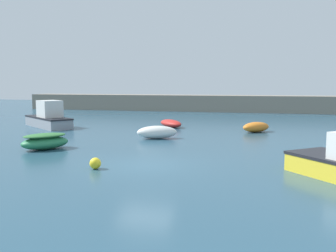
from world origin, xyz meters
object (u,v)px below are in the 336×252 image
rowboat_with_red_cover (45,141)px  mooring_buoy_yellow (95,163)px  dinghy_near_pier (256,127)px  open_tender_yellow (157,132)px  cabin_cruiser_white (49,118)px  rowboat_blue_near (171,123)px

rowboat_with_red_cover → mooring_buoy_yellow: 6.11m
rowboat_with_red_cover → dinghy_near_pier: bearing=-10.2°
open_tender_yellow → cabin_cruiser_white: size_ratio=0.48×
open_tender_yellow → dinghy_near_pier: bearing=17.5°
rowboat_blue_near → dinghy_near_pier: (7.01, -1.67, 0.07)m
rowboat_with_red_cover → dinghy_near_pier: 15.30m
rowboat_with_red_cover → open_tender_yellow: (4.86, 5.42, -0.02)m
rowboat_with_red_cover → cabin_cruiser_white: cabin_cruiser_white is taller
open_tender_yellow → cabin_cruiser_white: bearing=137.1°
open_tender_yellow → mooring_buoy_yellow: bearing=-112.1°
mooring_buoy_yellow → dinghy_near_pier: bearing=66.2°
dinghy_near_pier → mooring_buoy_yellow: dinghy_near_pier is taller
rowboat_with_red_cover → cabin_cruiser_white: 11.10m
mooring_buoy_yellow → rowboat_blue_near: bearing=92.6°
rowboat_with_red_cover → open_tender_yellow: bearing=-5.6°
rowboat_blue_near → cabin_cruiser_white: size_ratio=0.53×
dinghy_near_pier → open_tender_yellow: open_tender_yellow is taller
open_tender_yellow → mooring_buoy_yellow: (-0.05, -9.18, -0.18)m
cabin_cruiser_white → mooring_buoy_yellow: cabin_cruiser_white is taller
dinghy_near_pier → cabin_cruiser_white: size_ratio=0.41×
rowboat_blue_near → cabin_cruiser_white: 10.20m
rowboat_blue_near → dinghy_near_pier: 7.21m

